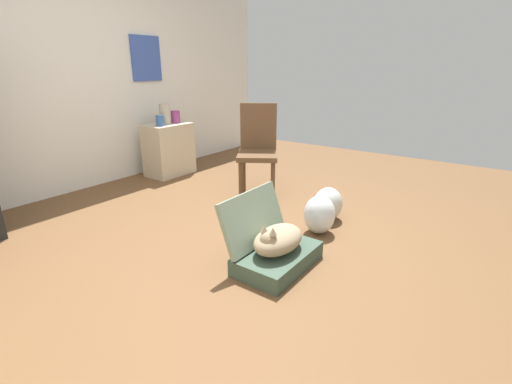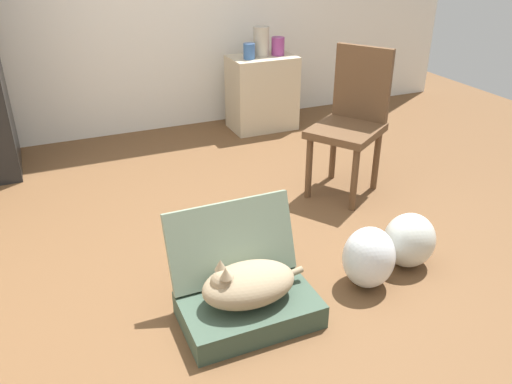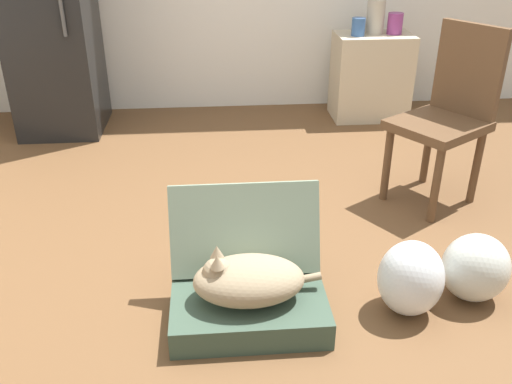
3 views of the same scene
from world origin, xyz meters
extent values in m
plane|color=brown|center=(0.00, 0.00, 0.00)|extent=(7.68, 7.68, 0.00)
cube|color=#384C3D|center=(-0.09, -0.54, 0.06)|extent=(0.63, 0.39, 0.12)
cube|color=gray|center=(-0.09, -0.33, 0.31)|extent=(0.63, 0.17, 0.38)
ellipsoid|color=#998466|center=(-0.09, -0.54, 0.21)|extent=(0.44, 0.28, 0.17)
sphere|color=#998466|center=(-0.21, -0.54, 0.25)|extent=(0.12, 0.12, 0.12)
cone|color=#998466|center=(-0.21, -0.58, 0.33)|extent=(0.05, 0.05, 0.05)
cone|color=#998466|center=(-0.21, -0.51, 0.33)|extent=(0.05, 0.05, 0.05)
cylinder|color=#998466|center=(0.11, -0.50, 0.16)|extent=(0.20, 0.03, 0.07)
ellipsoid|color=silver|center=(0.58, -0.53, 0.16)|extent=(0.27, 0.26, 0.33)
ellipsoid|color=silver|center=(0.88, -0.46, 0.15)|extent=(0.28, 0.26, 0.30)
cube|color=black|center=(-1.30, 1.80, 0.84)|extent=(0.57, 0.64, 1.69)
cylinder|color=#4C4C4C|center=(-1.13, 1.46, 0.93)|extent=(0.02, 0.02, 0.35)
cube|color=beige|center=(1.04, 1.85, 0.33)|extent=(0.58, 0.38, 0.65)
cylinder|color=#38609E|center=(0.90, 1.80, 0.72)|extent=(0.10, 0.10, 0.13)
cylinder|color=#8C387A|center=(1.19, 1.84, 0.73)|extent=(0.11, 0.11, 0.15)
cylinder|color=#B7AD99|center=(1.04, 1.87, 0.77)|extent=(0.13, 0.13, 0.25)
cylinder|color=brown|center=(0.77, 0.46, 0.22)|extent=(0.04, 0.04, 0.43)
cylinder|color=brown|center=(0.95, 0.18, 0.22)|extent=(0.04, 0.04, 0.43)
cylinder|color=brown|center=(1.08, 0.66, 0.22)|extent=(0.04, 0.04, 0.43)
cylinder|color=brown|center=(1.26, 0.39, 0.22)|extent=(0.04, 0.04, 0.43)
cube|color=brown|center=(1.01, 0.42, 0.46)|extent=(0.61, 0.60, 0.05)
cube|color=brown|center=(1.19, 0.54, 0.73)|extent=(0.25, 0.35, 0.49)
camera|label=1|loc=(-1.99, -1.73, 1.33)|focal=25.32mm
camera|label=2|loc=(-0.81, -2.30, 1.65)|focal=36.46mm
camera|label=3|loc=(-0.21, -2.31, 1.52)|focal=38.94mm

